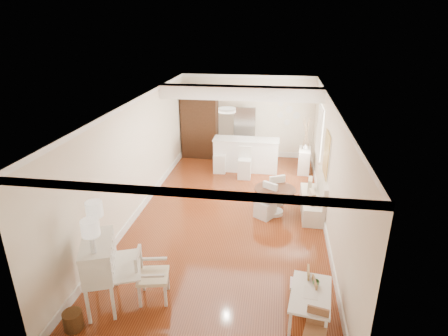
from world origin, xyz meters
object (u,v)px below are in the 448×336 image
(dining_table, at_px, (274,201))
(slip_chair_far, at_px, (274,189))
(kids_chair_c, at_px, (315,331))
(fridge, at_px, (255,134))
(bar_stool_right, at_px, (245,163))
(gustavian_armchair, at_px, (153,275))
(kids_chair_a, at_px, (305,295))
(sideboard, at_px, (304,160))
(secretary_bureau, at_px, (100,273))
(bar_stool_left, at_px, (220,158))
(breakfast_counter, at_px, (246,155))
(wicker_basket, at_px, (73,320))
(slip_chair_near, at_px, (265,201))
(kids_chair_b, at_px, (299,283))
(kids_table, at_px, (309,306))
(pantry_cabinet, at_px, (200,124))

(dining_table, distance_m, slip_chair_far, 0.55)
(kids_chair_c, height_order, fridge, fridge)
(bar_stool_right, relative_size, fridge, 0.53)
(slip_chair_far, xyz_separation_m, bar_stool_right, (-0.91, 1.60, 0.05))
(gustavian_armchair, bearing_deg, kids_chair_a, -99.49)
(fridge, bearing_deg, sideboard, -29.78)
(gustavian_armchair, xyz_separation_m, dining_table, (1.96, 3.35, -0.14))
(bar_stool_right, relative_size, sideboard, 1.23)
(secretary_bureau, distance_m, bar_stool_left, 6.19)
(kids_chair_a, height_order, dining_table, dining_table)
(kids_chair_a, bearing_deg, bar_stool_left, -165.40)
(breakfast_counter, distance_m, bar_stool_left, 0.85)
(wicker_basket, xyz_separation_m, fridge, (2.22, 8.06, 0.75))
(kids_chair_c, xyz_separation_m, slip_chair_near, (-0.89, 3.86, 0.10))
(secretary_bureau, height_order, dining_table, secretary_bureau)
(kids_chair_a, xyz_separation_m, kids_chair_c, (0.09, -0.78, 0.02))
(kids_chair_b, bearing_deg, kids_table, 20.61)
(secretary_bureau, relative_size, kids_table, 1.19)
(wicker_basket, distance_m, slip_chair_near, 4.89)
(breakfast_counter, distance_m, bar_stool_right, 0.67)
(breakfast_counter, bearing_deg, bar_stool_right, -87.95)
(kids_chair_c, bearing_deg, bar_stool_left, 123.28)
(kids_table, height_order, kids_chair_a, kids_chair_a)
(pantry_cabinet, xyz_separation_m, fridge, (1.90, -0.03, -0.25))
(bar_stool_left, bearing_deg, wicker_basket, -102.89)
(kids_table, bearing_deg, kids_chair_b, 108.37)
(slip_chair_far, relative_size, sideboard, 1.11)
(slip_chair_near, height_order, sideboard, slip_chair_near)
(bar_stool_left, bearing_deg, slip_chair_near, -62.59)
(sideboard, bearing_deg, slip_chair_far, -106.65)
(wicker_basket, xyz_separation_m, breakfast_counter, (2.02, 7.01, 0.37))
(gustavian_armchair, height_order, dining_table, gustavian_armchair)
(kids_chair_c, relative_size, breakfast_counter, 0.32)
(gustavian_armchair, bearing_deg, wicker_basket, 117.82)
(breakfast_counter, height_order, bar_stool_left, breakfast_counter)
(kids_chair_b, height_order, kids_chair_c, kids_chair_c)
(kids_table, bearing_deg, bar_stool_right, 105.81)
(kids_chair_c, relative_size, slip_chair_far, 0.75)
(gustavian_armchair, relative_size, kids_chair_b, 1.50)
(gustavian_armchair, bearing_deg, kids_chair_b, -93.52)
(fridge, bearing_deg, dining_table, -78.75)
(kids_chair_c, distance_m, sideboard, 6.98)
(kids_table, height_order, dining_table, dining_table)
(kids_chair_a, xyz_separation_m, sideboard, (0.27, 6.20, 0.07))
(kids_table, bearing_deg, secretary_bureau, -177.57)
(gustavian_armchair, relative_size, kids_chair_c, 1.46)
(sideboard, bearing_deg, secretary_bureau, -115.25)
(kids_chair_a, height_order, fridge, fridge)
(kids_chair_c, bearing_deg, pantry_cabinet, 125.72)
(kids_chair_b, height_order, dining_table, dining_table)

